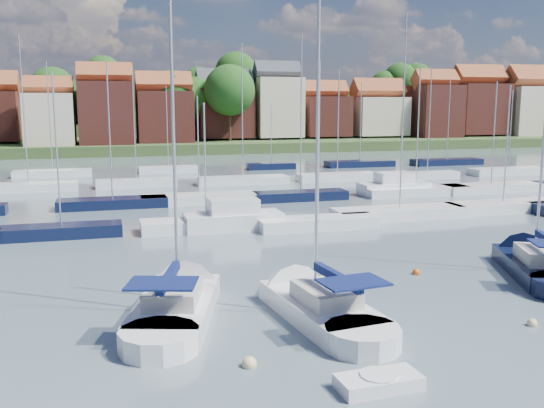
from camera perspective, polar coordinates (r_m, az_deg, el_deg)
name	(u,v)px	position (r m, az deg, el deg)	size (l,w,h in m)	color
ground	(243,189)	(64.19, -2.70, 1.44)	(260.00, 260.00, 0.00)	#46565F
sailboat_left	(181,299)	(27.76, -8.54, -8.82)	(6.10, 11.79, 15.50)	white
sailboat_centre	(308,301)	(27.17, 3.37, -9.13)	(4.15, 11.20, 14.90)	white
sailboat_navy	(530,262)	(36.43, 23.08, -5.04)	(6.84, 11.52, 15.55)	black
tender	(379,382)	(20.44, 10.02, -16.19)	(2.77, 1.40, 0.59)	white
buoy_b	(249,367)	(21.76, -2.15, -15.04)	(0.53, 0.53, 0.53)	beige
buoy_c	(316,333)	(24.70, 4.18, -11.98)	(0.46, 0.46, 0.46)	beige
buoy_d	(532,326)	(27.49, 23.26, -10.49)	(0.41, 0.41, 0.41)	beige
buoy_e	(416,274)	(33.37, 13.42, -6.46)	(0.43, 0.43, 0.43)	#D85914
marina_field	(273,190)	(59.93, 0.11, 1.28)	(79.62, 41.41, 15.93)	white
far_shore_town	(170,120)	(155.55, -9.60, 7.79)	(212.46, 90.00, 22.27)	#3B4E27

